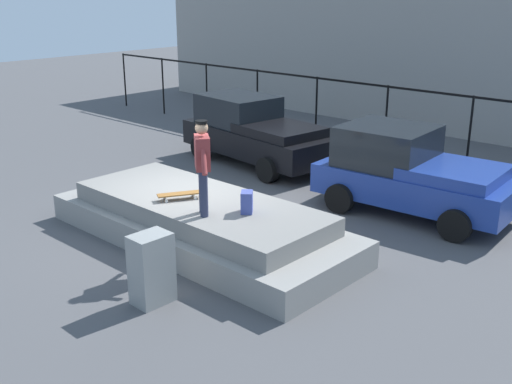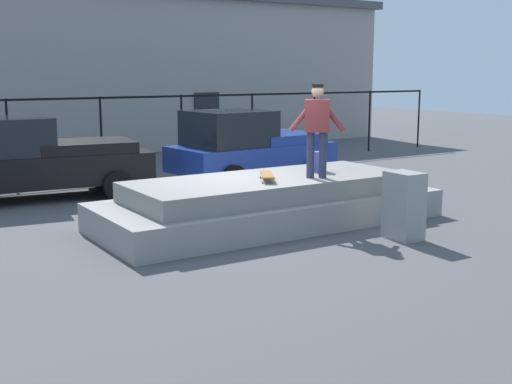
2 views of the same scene
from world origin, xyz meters
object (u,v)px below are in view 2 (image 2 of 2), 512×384
(skateboarder, at_px, (317,124))
(backpack, at_px, (318,162))
(skateboard, at_px, (267,175))
(car_black_pickup_near, at_px, (35,158))
(car_blue_pickup_mid, at_px, (247,147))
(utility_box, at_px, (404,206))

(skateboarder, bearing_deg, backpack, 49.68)
(skateboard, xyz_separation_m, backpack, (1.40, 0.34, 0.09))
(backpack, bearing_deg, car_black_pickup_near, 2.42)
(car_blue_pickup_mid, bearing_deg, skateboarder, -107.07)
(skateboard, distance_m, car_blue_pickup_mid, 4.97)
(backpack, xyz_separation_m, car_black_pickup_near, (-4.12, 4.61, -0.15))
(skateboarder, distance_m, car_black_pickup_near, 6.40)
(car_blue_pickup_mid, bearing_deg, car_black_pickup_near, 173.66)
(skateboard, height_order, car_black_pickup_near, car_black_pickup_near)
(skateboarder, bearing_deg, skateboard, 165.78)
(car_black_pickup_near, xyz_separation_m, utility_box, (4.20, -6.80, -0.33))
(skateboarder, distance_m, utility_box, 2.13)
(skateboarder, xyz_separation_m, skateboard, (-0.91, 0.23, -0.86))
(skateboard, distance_m, car_black_pickup_near, 5.65)
(car_black_pickup_near, distance_m, utility_box, 8.00)
(skateboard, relative_size, car_blue_pickup_mid, 0.19)
(utility_box, bearing_deg, skateboarder, 110.74)
(backpack, relative_size, utility_box, 0.34)
(skateboard, relative_size, utility_box, 0.73)
(car_black_pickup_near, relative_size, car_blue_pickup_mid, 1.13)
(skateboard, height_order, backpack, backpack)
(car_blue_pickup_mid, relative_size, utility_box, 3.77)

